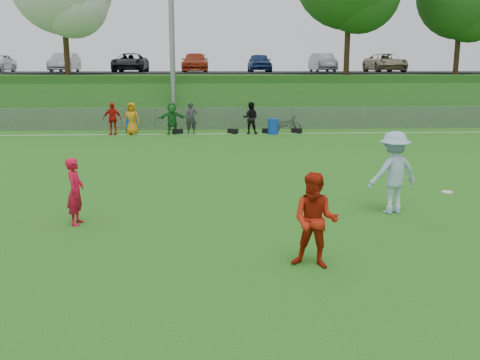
{
  "coord_description": "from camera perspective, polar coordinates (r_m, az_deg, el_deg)",
  "views": [
    {
      "loc": [
        -0.88,
        -10.59,
        3.59
      ],
      "look_at": [
        -0.26,
        0.5,
        1.21
      ],
      "focal_mm": 40.0,
      "sensor_mm": 36.0,
      "label": 1
    }
  ],
  "objects": [
    {
      "name": "player_red_center",
      "position": [
        9.69,
        8.03,
        -4.31
      ],
      "size": [
        1.03,
        0.92,
        1.75
      ],
      "primitive_type": "imported",
      "rotation": [
        0.0,
        0.0,
        -0.36
      ],
      "color": "#AD1D0C",
      "rests_on": "ground"
    },
    {
      "name": "fence",
      "position": [
        30.74,
        -1.53,
        6.6
      ],
      "size": [
        58.0,
        0.06,
        1.3
      ],
      "color": "gray",
      "rests_on": "ground"
    },
    {
      "name": "player_red_left",
      "position": [
        12.78,
        -17.16,
        -1.18
      ],
      "size": [
        0.39,
        0.58,
        1.55
      ],
      "primitive_type": "imported",
      "rotation": [
        0.0,
        0.0,
        1.53
      ],
      "color": "red",
      "rests_on": "ground"
    },
    {
      "name": "recycling_bin",
      "position": [
        28.73,
        3.54,
        5.73
      ],
      "size": [
        0.61,
        0.61,
        0.83
      ],
      "primitive_type": "cylinder",
      "rotation": [
        0.0,
        0.0,
        0.11
      ],
      "color": "#0F3CAB",
      "rests_on": "ground"
    },
    {
      "name": "parking_lot",
      "position": [
        43.6,
        -2.06,
        11.38
      ],
      "size": [
        120.0,
        12.0,
        0.1
      ],
      "primitive_type": "cube",
      "color": "black",
      "rests_on": "berm"
    },
    {
      "name": "bicycle",
      "position": [
        29.09,
        4.82,
        5.93
      ],
      "size": [
        1.96,
        1.1,
        0.97
      ],
      "primitive_type": "imported",
      "rotation": [
        0.0,
        0.0,
        1.83
      ],
      "color": "#303033",
      "rests_on": "ground"
    },
    {
      "name": "spectator_row",
      "position": [
        28.78,
        -7.07,
        6.54
      ],
      "size": [
        8.32,
        0.84,
        1.69
      ],
      "color": "red",
      "rests_on": "ground"
    },
    {
      "name": "frisbee",
      "position": [
        12.46,
        21.23,
        -1.2
      ],
      "size": [
        0.24,
        0.24,
        0.02
      ],
      "color": "white",
      "rests_on": "ground"
    },
    {
      "name": "car_row",
      "position": [
        42.59,
        -3.65,
        12.39
      ],
      "size": [
        32.04,
        5.18,
        1.44
      ],
      "color": "white",
      "rests_on": "parking_lot"
    },
    {
      "name": "player_blue",
      "position": [
        13.66,
        16.03,
        0.76
      ],
      "size": [
        1.48,
        1.1,
        2.04
      ],
      "primitive_type": "imported",
      "rotation": [
        0.0,
        0.0,
        3.43
      ],
      "color": "#9BBBD8",
      "rests_on": "ground"
    },
    {
      "name": "berm",
      "position": [
        41.65,
        -1.99,
        9.22
      ],
      "size": [
        120.0,
        18.0,
        3.0
      ],
      "primitive_type": "cube",
      "color": "#1B5818",
      "rests_on": "ground"
    },
    {
      "name": "ground",
      "position": [
        11.21,
        1.5,
        -6.59
      ],
      "size": [
        120.0,
        120.0,
        0.0
      ],
      "primitive_type": "plane",
      "color": "#205D13",
      "rests_on": "ground"
    },
    {
      "name": "gear_bags",
      "position": [
        28.95,
        0.4,
        5.23
      ],
      "size": [
        7.05,
        0.58,
        0.26
      ],
      "color": "black",
      "rests_on": "ground"
    },
    {
      "name": "sideline_far",
      "position": [
        28.82,
        -1.41,
        4.95
      ],
      "size": [
        60.0,
        0.1,
        0.01
      ],
      "primitive_type": "cube",
      "color": "white",
      "rests_on": "ground"
    },
    {
      "name": "camp_chair",
      "position": [
        29.92,
        -11.63,
        5.45
      ],
      "size": [
        0.54,
        0.54,
        0.87
      ],
      "rotation": [
        0.0,
        0.0,
        0.12
      ],
      "color": "#104CB0",
      "rests_on": "ground"
    },
    {
      "name": "light_pole",
      "position": [
        31.61,
        -7.35,
        17.66
      ],
      "size": [
        1.2,
        0.4,
        12.15
      ],
      "color": "gray",
      "rests_on": "ground"
    }
  ]
}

